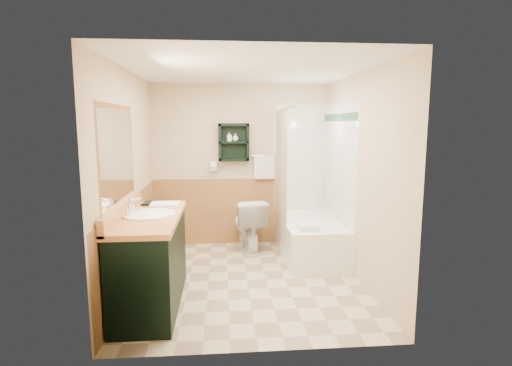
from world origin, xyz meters
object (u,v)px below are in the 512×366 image
object	(u,v)px
soap_bottle_a	(229,139)
bathtub	(310,238)
wall_shelf	(234,142)
soap_bottle_b	(235,138)
vanity	(151,260)
toilet	(248,225)
hair_dryer	(214,166)
vanity_book	(143,193)

from	to	relation	value
soap_bottle_a	bathtub	bearing A→B (deg)	-29.59
wall_shelf	soap_bottle_b	distance (m)	0.06
vanity	bathtub	bearing A→B (deg)	34.76
vanity	toilet	bearing A→B (deg)	57.26
wall_shelf	bathtub	size ratio (longest dim) A/B	0.37
vanity	bathtub	xyz separation A→B (m)	(1.92, 1.33, -0.20)
hair_dryer	soap_bottle_b	distance (m)	0.52
hair_dryer	soap_bottle_a	bearing A→B (deg)	-7.30
bathtub	vanity	bearing A→B (deg)	-145.24
toilet	vanity	bearing A→B (deg)	48.23
wall_shelf	vanity_book	bearing A→B (deg)	-127.38
wall_shelf	vanity	bearing A→B (deg)	-114.58
toilet	bathtub	bearing A→B (deg)	147.91
soap_bottle_a	soap_bottle_b	xyz separation A→B (m)	(0.09, 0.00, 0.01)
vanity	soap_bottle_a	distance (m)	2.40
vanity	vanity_book	xyz separation A→B (m)	(-0.17, 0.57, 0.59)
hair_dryer	wall_shelf	bearing A→B (deg)	-4.76
toilet	soap_bottle_b	world-z (taller)	soap_bottle_b
vanity	vanity_book	bearing A→B (deg)	106.16
vanity_book	soap_bottle_a	distance (m)	1.79
vanity	soap_bottle_a	bearing A→B (deg)	66.98
bathtub	vanity_book	bearing A→B (deg)	-159.90
soap_bottle_b	vanity_book	bearing A→B (deg)	-128.10
wall_shelf	toilet	size ratio (longest dim) A/B	0.72
hair_dryer	bathtub	xyz separation A→B (m)	(1.33, -0.65, -0.94)
wall_shelf	soap_bottle_a	xyz separation A→B (m)	(-0.07, -0.01, 0.05)
hair_dryer	soap_bottle_a	world-z (taller)	soap_bottle_a
vanity_book	soap_bottle_a	size ratio (longest dim) A/B	1.82
soap_bottle_b	hair_dryer	bearing A→B (deg)	174.71
vanity	toilet	distance (m)	2.01
toilet	vanity_book	xyz separation A→B (m)	(-1.25, -1.12, 0.68)
toilet	soap_bottle_b	bearing A→B (deg)	-66.82
vanity	toilet	size ratio (longest dim) A/B	1.92
wall_shelf	soap_bottle_b	size ratio (longest dim) A/B	4.98
wall_shelf	soap_bottle_b	bearing A→B (deg)	-11.84
toilet	vanity_book	world-z (taller)	vanity_book
vanity	soap_bottle_b	size ratio (longest dim) A/B	13.24
wall_shelf	soap_bottle_a	size ratio (longest dim) A/B	4.04
toilet	wall_shelf	bearing A→B (deg)	-63.78
vanity_book	hair_dryer	bearing A→B (deg)	65.53
wall_shelf	vanity	world-z (taller)	wall_shelf
soap_bottle_a	wall_shelf	bearing A→B (deg)	4.35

